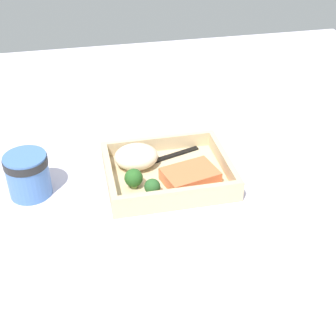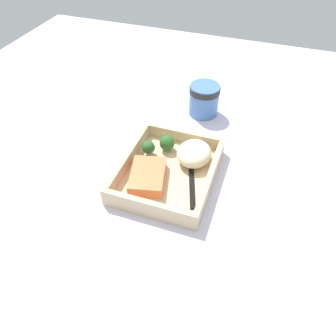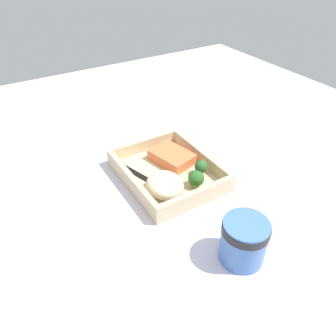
{
  "view_description": "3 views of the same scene",
  "coord_description": "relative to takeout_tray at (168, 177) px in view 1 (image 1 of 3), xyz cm",
  "views": [
    {
      "loc": [
        16.28,
        74.8,
        55.17
      ],
      "look_at": [
        0.0,
        0.0,
        2.7
      ],
      "focal_mm": 50.0,
      "sensor_mm": 36.0,
      "label": 1
    },
    {
      "loc": [
        -48.76,
        -16.91,
        52.85
      ],
      "look_at": [
        0.0,
        0.0,
        2.7
      ],
      "focal_mm": 35.0,
      "sensor_mm": 36.0,
      "label": 2
    },
    {
      "loc": [
        52.36,
        -32.0,
        48.04
      ],
      "look_at": [
        0.0,
        0.0,
        2.7
      ],
      "focal_mm": 35.0,
      "sensor_mm": 36.0,
      "label": 3
    }
  ],
  "objects": [
    {
      "name": "salmon_fillet",
      "position": [
        -3.66,
        3.37,
        1.9
      ],
      "size": [
        11.62,
        9.39,
        2.6
      ],
      "primitive_type": "cube",
      "rotation": [
        0.0,
        0.0,
        0.24
      ],
      "color": "#E76F41",
      "rests_on": "takeout_tray"
    },
    {
      "name": "broccoli_floret_1",
      "position": [
        4.34,
        6.31,
        2.69
      ],
      "size": [
        3.03,
        3.03,
        3.69
      ],
      "color": "#85A05F",
      "rests_on": "takeout_tray"
    },
    {
      "name": "tray_rim",
      "position": [
        0.0,
        0.0,
        2.17
      ],
      "size": [
        24.6,
        20.21,
        3.14
      ],
      "color": "#CDB58B",
      "rests_on": "takeout_tray"
    },
    {
      "name": "fork",
      "position": [
        0.32,
        -5.36,
        0.82
      ],
      "size": [
        15.55,
        6.38,
        0.44
      ],
      "color": "black",
      "rests_on": "takeout_tray"
    },
    {
      "name": "broccoli_floret_2",
      "position": [
        7.31,
        2.79,
        2.69
      ],
      "size": [
        3.56,
        3.56,
        3.95
      ],
      "color": "#8AA85B",
      "rests_on": "takeout_tray"
    },
    {
      "name": "mashed_potatoes",
      "position": [
        5.69,
        -4.3,
        2.85
      ],
      "size": [
        8.93,
        7.78,
        4.5
      ],
      "primitive_type": "ellipsoid",
      "color": "beige",
      "rests_on": "takeout_tray"
    },
    {
      "name": "paper_cup",
      "position": [
        26.8,
        -1.06,
        4.17
      ],
      "size": [
        8.22,
        8.22,
        8.54
      ],
      "color": "#4772B4",
      "rests_on": "ground_plane"
    },
    {
      "name": "ground_plane",
      "position": [
        0.0,
        0.0,
        -1.6
      ],
      "size": [
        160.0,
        160.0,
        2.0
      ],
      "primitive_type": "cube",
      "color": "silver"
    },
    {
      "name": "takeout_tray",
      "position": [
        0.0,
        0.0,
        0.0
      ],
      "size": [
        24.6,
        20.21,
        1.2
      ],
      "primitive_type": "cube",
      "color": "#CDB58B",
      "rests_on": "ground_plane"
    }
  ]
}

